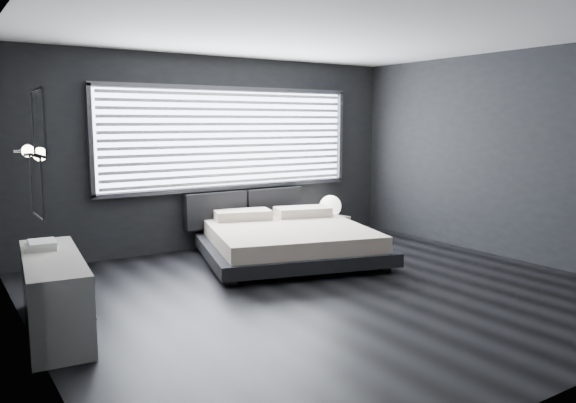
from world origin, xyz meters
TOP-DOWN VIEW (x-y plane):
  - room at (0.00, 0.00)m, footprint 6.04×6.00m
  - window at (0.20, 2.70)m, footprint 4.14×0.09m
  - headboard at (0.39, 2.64)m, footprint 1.96×0.16m
  - sconce_near at (-2.88, 0.05)m, footprint 0.18×0.11m
  - sconce_far at (-2.88, 0.65)m, footprint 0.18×0.11m
  - wall_art_upper at (-2.98, -0.55)m, footprint 0.01×0.48m
  - wall_art_lower at (-2.98, -0.30)m, footprint 0.01×0.48m
  - bed at (0.40, 1.46)m, footprint 2.76×2.69m
  - nightstand at (1.73, 2.34)m, footprint 0.65×0.57m
  - orb_lamp at (1.77, 2.32)m, footprint 0.35×0.35m
  - dresser at (-2.78, 0.40)m, footprint 0.66×1.75m
  - book_stack at (-2.80, 0.76)m, footprint 0.33×0.40m

SIDE VIEW (x-z plane):
  - nightstand at x=1.73m, z-range 0.00..0.34m
  - bed at x=0.40m, z-range -0.02..0.57m
  - dresser at x=-2.78m, z-range 0.00..0.68m
  - orb_lamp at x=1.77m, z-range 0.34..0.69m
  - headboard at x=0.39m, z-range 0.31..0.83m
  - book_stack at x=-2.80m, z-range 0.68..0.76m
  - wall_art_lower at x=-2.98m, z-range 1.14..1.62m
  - room at x=0.00m, z-range 0.00..2.80m
  - sconce_near at x=-2.88m, z-range 1.55..1.66m
  - sconce_far at x=-2.88m, z-range 1.55..1.66m
  - window at x=0.20m, z-range 0.85..2.37m
  - wall_art_upper at x=-2.98m, z-range 1.61..2.09m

